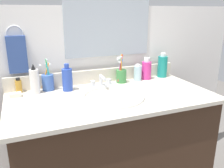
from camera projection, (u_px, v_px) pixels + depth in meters
The scene contains 18 objects.
vanity_cabinet at pixel (112, 157), 1.49m from camera, with size 1.13×0.55×0.78m, color #382316.
countertop at pixel (112, 97), 1.37m from camera, with size 1.17×0.59×0.02m, color beige.
backsplash at pixel (97, 76), 1.61m from camera, with size 1.17×0.02×0.09m, color beige.
back_wall at pixel (95, 99), 1.72m from camera, with size 2.27×0.04×1.30m, color white.
mirror_panel at pixel (108, 14), 1.56m from camera, with size 0.60×0.01×0.56m, color #B2BCC6.
towel_ring at pixel (15, 34), 1.38m from camera, with size 0.10×0.10×0.01m, color silver.
hand_towel at pixel (17, 55), 1.40m from camera, with size 0.11×0.04×0.22m, color #334C8C.
sink_basin at pixel (113, 102), 1.35m from camera, with size 0.36×0.36×0.11m.
faucet at pixel (101, 83), 1.51m from camera, with size 0.16×0.10×0.08m.
bottle_mouthwash_teal at pixel (162, 66), 1.73m from camera, with size 0.07×0.07×0.18m.
bottle_lotion_white at pixel (35, 81), 1.39m from camera, with size 0.05×0.05×0.18m.
bottle_soap_pink at pixel (146, 70), 1.68m from camera, with size 0.07×0.07×0.15m.
bottle_oil_amber at pixel (19, 86), 1.41m from camera, with size 0.04×0.04×0.09m.
bottle_shampoo_blue at pixel (67, 79), 1.43m from camera, with size 0.06×0.06×0.17m.
bottle_gel_clear at pixel (138, 73), 1.65m from camera, with size 0.06×0.06×0.11m.
cup_green at pixel (121, 75), 1.60m from camera, with size 0.07×0.07×0.19m.
cup_blue_plastic at pixel (48, 81), 1.45m from camera, with size 0.08×0.08×0.19m.
soap_bar at pixel (15, 95), 1.34m from camera, with size 0.06×0.04×0.02m, color white.
Camera 1 is at (-0.48, -1.19, 1.27)m, focal length 37.92 mm.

